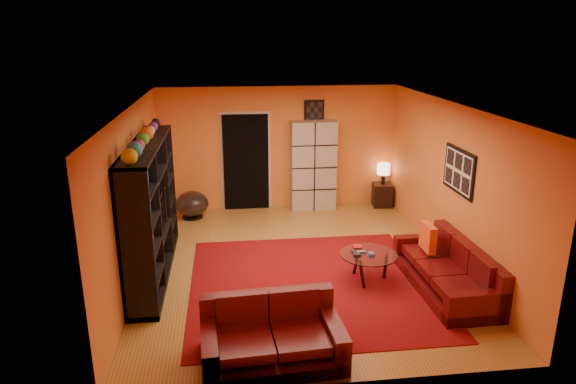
{
  "coord_description": "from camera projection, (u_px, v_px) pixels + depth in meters",
  "views": [
    {
      "loc": [
        -1.07,
        -7.61,
        3.66
      ],
      "look_at": [
        -0.15,
        0.1,
        1.23
      ],
      "focal_mm": 32.0,
      "sensor_mm": 36.0,
      "label": 1
    }
  ],
  "objects": [
    {
      "name": "coffee_table",
      "position": [
        368.0,
        257.0,
        7.79
      ],
      "size": [
        0.87,
        0.87,
        0.43
      ],
      "rotation": [
        0.0,
        0.0,
        -0.07
      ],
      "color": "silver",
      "rests_on": "floor"
    },
    {
      "name": "loveseat",
      "position": [
        271.0,
        335.0,
        5.98
      ],
      "size": [
        1.67,
        1.07,
        0.85
      ],
      "rotation": [
        0.0,
        0.0,
        1.63
      ],
      "color": "#46090C",
      "rests_on": "rug"
    },
    {
      "name": "wall_art_right",
      "position": [
        459.0,
        171.0,
        7.95
      ],
      "size": [
        0.03,
        1.0,
        0.7
      ],
      "primitive_type": "cube",
      "color": "black",
      "rests_on": "wall_right"
    },
    {
      "name": "floor",
      "position": [
        298.0,
        265.0,
        8.43
      ],
      "size": [
        6.0,
        6.0,
        0.0
      ],
      "primitive_type": "plane",
      "color": "olive",
      "rests_on": "ground"
    },
    {
      "name": "doorway",
      "position": [
        246.0,
        162.0,
        10.85
      ],
      "size": [
        0.95,
        0.1,
        2.04
      ],
      "primitive_type": "cube",
      "color": "black",
      "rests_on": "floor"
    },
    {
      "name": "sofa",
      "position": [
        451.0,
        271.0,
        7.57
      ],
      "size": [
        0.91,
        2.14,
        0.85
      ],
      "rotation": [
        0.0,
        0.0,
        0.02
      ],
      "color": "#46090C",
      "rests_on": "rug"
    },
    {
      "name": "rug",
      "position": [
        310.0,
        284.0,
        7.78
      ],
      "size": [
        3.6,
        3.6,
        0.01
      ],
      "primitive_type": "cube",
      "color": "#630B0F",
      "rests_on": "floor"
    },
    {
      "name": "throw_pillow",
      "position": [
        428.0,
        237.0,
        7.91
      ],
      "size": [
        0.12,
        0.42,
        0.42
      ],
      "primitive_type": "cube",
      "color": "#FF521C",
      "rests_on": "sofa"
    },
    {
      "name": "storage_cabinet",
      "position": [
        313.0,
        165.0,
        10.88
      ],
      "size": [
        0.96,
        0.44,
        1.9
      ],
      "primitive_type": "cube",
      "rotation": [
        0.0,
        0.0,
        0.02
      ],
      "color": "#B1AEA3",
      "rests_on": "floor"
    },
    {
      "name": "entertainment_unit",
      "position": [
        151.0,
        210.0,
        7.86
      ],
      "size": [
        0.45,
        3.0,
        2.1
      ],
      "primitive_type": "cube",
      "color": "black",
      "rests_on": "floor"
    },
    {
      "name": "wall_right",
      "position": [
        450.0,
        184.0,
        8.33
      ],
      "size": [
        0.0,
        6.0,
        6.0
      ],
      "primitive_type": "plane",
      "rotation": [
        1.57,
        0.0,
        -1.57
      ],
      "color": "orange",
      "rests_on": "floor"
    },
    {
      "name": "wall_left",
      "position": [
        135.0,
        195.0,
        7.76
      ],
      "size": [
        0.0,
        6.0,
        6.0
      ],
      "primitive_type": "plane",
      "rotation": [
        1.57,
        0.0,
        1.57
      ],
      "color": "orange",
      "rests_on": "floor"
    },
    {
      "name": "ceiling",
      "position": [
        299.0,
        106.0,
        7.65
      ],
      "size": [
        6.0,
        6.0,
        0.0
      ],
      "primitive_type": "plane",
      "rotation": [
        3.14,
        0.0,
        0.0
      ],
      "color": "white",
      "rests_on": "wall_back"
    },
    {
      "name": "bowl_chair",
      "position": [
        192.0,
        204.0,
        10.49
      ],
      "size": [
        0.67,
        0.67,
        0.55
      ],
      "color": "black",
      "rests_on": "floor"
    },
    {
      "name": "wall_front",
      "position": [
        339.0,
        276.0,
        5.2
      ],
      "size": [
        6.0,
        0.0,
        6.0
      ],
      "primitive_type": "plane",
      "rotation": [
        -1.57,
        0.0,
        0.0
      ],
      "color": "orange",
      "rests_on": "floor"
    },
    {
      "name": "wall_art_back",
      "position": [
        314.0,
        112.0,
        10.73
      ],
      "size": [
        0.42,
        0.03,
        0.52
      ],
      "primitive_type": "cube",
      "color": "black",
      "rests_on": "wall_back"
    },
    {
      "name": "wall_back",
      "position": [
        279.0,
        148.0,
        10.88
      ],
      "size": [
        6.0,
        0.0,
        6.0
      ],
      "primitive_type": "plane",
      "rotation": [
        1.57,
        0.0,
        0.0
      ],
      "color": "orange",
      "rests_on": "floor"
    },
    {
      "name": "side_table",
      "position": [
        382.0,
        195.0,
        11.22
      ],
      "size": [
        0.44,
        0.44,
        0.5
      ],
      "primitive_type": "cube",
      "rotation": [
        0.0,
        0.0,
        -0.1
      ],
      "color": "black",
      "rests_on": "floor"
    },
    {
      "name": "tv",
      "position": [
        154.0,
        214.0,
        7.8
      ],
      "size": [
        1.0,
        0.13,
        0.57
      ],
      "primitive_type": "imported",
      "rotation": [
        0.0,
        0.0,
        1.57
      ],
      "color": "black",
      "rests_on": "entertainment_unit"
    },
    {
      "name": "table_lamp",
      "position": [
        384.0,
        170.0,
        11.05
      ],
      "size": [
        0.28,
        0.28,
        0.46
      ],
      "color": "black",
      "rests_on": "side_table"
    }
  ]
}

